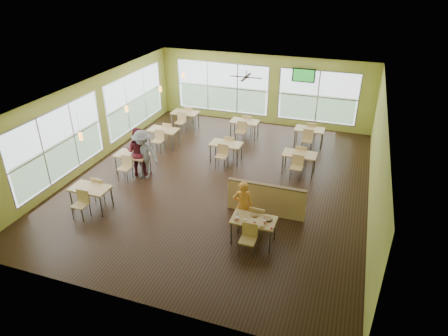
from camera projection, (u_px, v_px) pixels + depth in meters
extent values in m
plane|color=black|center=(221.00, 180.00, 14.17)|extent=(12.00, 12.00, 0.00)
plane|color=white|center=(220.00, 92.00, 12.68)|extent=(12.00, 12.00, 0.00)
cube|color=#C7C851|center=(263.00, 90.00, 18.45)|extent=(10.00, 0.04, 3.20)
cube|color=#C7C851|center=(126.00, 246.00, 8.40)|extent=(10.00, 0.04, 3.20)
cube|color=#C7C851|center=(94.00, 121.00, 14.86)|extent=(0.04, 12.00, 3.20)
cube|color=#C7C851|center=(377.00, 160.00, 11.99)|extent=(0.04, 12.00, 3.20)
cube|color=white|center=(59.00, 144.00, 13.21)|extent=(0.02, 4.50, 2.35)
cube|color=white|center=(136.00, 100.00, 17.40)|extent=(0.02, 4.50, 2.35)
cube|color=white|center=(222.00, 87.00, 19.05)|extent=(4.50, 0.02, 2.35)
cube|color=white|center=(318.00, 97.00, 17.76)|extent=(3.50, 0.02, 2.35)
cube|color=#B7BABC|center=(107.00, 147.00, 15.85)|extent=(0.04, 9.40, 0.05)
cube|color=#B7BABC|center=(267.00, 116.00, 18.94)|extent=(8.00, 0.04, 0.05)
cube|color=#DAAF75|center=(254.00, 220.00, 10.74)|extent=(1.20, 0.70, 0.04)
cube|color=brown|center=(254.00, 221.00, 10.76)|extent=(1.22, 0.71, 0.01)
cylinder|color=slate|center=(231.00, 233.00, 10.83)|extent=(0.05, 0.05, 0.71)
cylinder|color=slate|center=(270.00, 241.00, 10.52)|extent=(0.05, 0.05, 0.71)
cylinder|color=slate|center=(237.00, 222.00, 11.32)|extent=(0.05, 0.05, 0.71)
cylinder|color=slate|center=(275.00, 229.00, 11.01)|extent=(0.05, 0.05, 0.71)
cube|color=#DAAF75|center=(258.00, 217.00, 11.33)|extent=(0.42, 0.42, 0.04)
cube|color=#DAAF75|center=(260.00, 207.00, 11.39)|extent=(0.42, 0.04, 0.40)
cube|color=#DAAF75|center=(248.00, 240.00, 10.41)|extent=(0.42, 0.42, 0.04)
cube|color=#DAAF75|center=(246.00, 238.00, 10.15)|extent=(0.42, 0.04, 0.40)
cube|color=#DAAF75|center=(266.00, 200.00, 12.07)|extent=(2.40, 0.12, 1.00)
cube|color=brown|center=(267.00, 185.00, 11.82)|extent=(2.40, 0.14, 0.04)
cube|color=#DAAF75|center=(90.00, 188.00, 12.24)|extent=(1.20, 0.70, 0.04)
cube|color=brown|center=(90.00, 189.00, 12.25)|extent=(1.22, 0.71, 0.01)
cylinder|color=slate|center=(71.00, 200.00, 12.32)|extent=(0.05, 0.05, 0.71)
cylinder|color=slate|center=(101.00, 206.00, 12.01)|extent=(0.05, 0.05, 0.71)
cylinder|color=slate|center=(83.00, 191.00, 12.81)|extent=(0.05, 0.05, 0.71)
cylinder|color=slate|center=(112.00, 197.00, 12.50)|extent=(0.05, 0.05, 0.71)
cube|color=#DAAF75|center=(102.00, 187.00, 12.83)|extent=(0.42, 0.42, 0.04)
cube|color=#DAAF75|center=(104.00, 179.00, 12.88)|extent=(0.42, 0.04, 0.40)
cube|color=#DAAF75|center=(80.00, 205.00, 11.90)|extent=(0.42, 0.42, 0.04)
cube|color=#DAAF75|center=(75.00, 202.00, 11.64)|extent=(0.42, 0.04, 0.40)
cube|color=#DAAF75|center=(132.00, 155.00, 14.33)|extent=(1.20, 0.70, 0.04)
cube|color=brown|center=(132.00, 155.00, 14.34)|extent=(1.22, 0.71, 0.01)
cylinder|color=slate|center=(116.00, 165.00, 14.42)|extent=(0.05, 0.05, 0.71)
cylinder|color=slate|center=(142.00, 170.00, 14.11)|extent=(0.05, 0.05, 0.71)
cylinder|color=slate|center=(124.00, 158.00, 14.90)|extent=(0.05, 0.05, 0.71)
cylinder|color=slate|center=(150.00, 163.00, 14.59)|extent=(0.05, 0.05, 0.71)
cube|color=#DAAF75|center=(140.00, 155.00, 14.92)|extent=(0.42, 0.42, 0.04)
cube|color=#DAAF75|center=(142.00, 148.00, 14.98)|extent=(0.42, 0.04, 0.40)
cube|color=#DAAF75|center=(125.00, 168.00, 14.00)|extent=(0.42, 0.42, 0.04)
cube|color=#DAAF75|center=(121.00, 165.00, 13.74)|extent=(0.42, 0.04, 0.40)
cube|color=#DAAF75|center=(163.00, 130.00, 16.42)|extent=(1.20, 0.70, 0.04)
cube|color=brown|center=(163.00, 130.00, 16.44)|extent=(1.22, 0.71, 0.01)
cylinder|color=slate|center=(149.00, 139.00, 16.51)|extent=(0.05, 0.05, 0.71)
cylinder|color=slate|center=(173.00, 142.00, 16.20)|extent=(0.05, 0.05, 0.71)
cylinder|color=slate|center=(156.00, 134.00, 17.00)|extent=(0.05, 0.05, 0.71)
cylinder|color=slate|center=(179.00, 137.00, 16.69)|extent=(0.05, 0.05, 0.71)
cube|color=#DAAF75|center=(170.00, 131.00, 17.02)|extent=(0.42, 0.42, 0.04)
cube|color=#DAAF75|center=(171.00, 125.00, 17.07)|extent=(0.42, 0.04, 0.40)
cube|color=#DAAF75|center=(158.00, 141.00, 16.09)|extent=(0.42, 0.42, 0.04)
cube|color=#DAAF75|center=(155.00, 138.00, 15.83)|extent=(0.42, 0.04, 0.40)
cube|color=#DAAF75|center=(185.00, 113.00, 18.27)|extent=(1.20, 0.70, 0.04)
cube|color=brown|center=(185.00, 113.00, 18.28)|extent=(1.22, 0.71, 0.01)
cylinder|color=slate|center=(172.00, 121.00, 18.35)|extent=(0.05, 0.05, 0.71)
cylinder|color=slate|center=(194.00, 124.00, 18.04)|extent=(0.05, 0.05, 0.71)
cylinder|color=slate|center=(177.00, 117.00, 18.84)|extent=(0.05, 0.05, 0.71)
cylinder|color=slate|center=(199.00, 119.00, 18.53)|extent=(0.05, 0.05, 0.71)
cube|color=#DAAF75|center=(190.00, 114.00, 18.86)|extent=(0.42, 0.42, 0.04)
cube|color=#DAAF75|center=(191.00, 109.00, 18.92)|extent=(0.42, 0.04, 0.40)
cube|color=#DAAF75|center=(180.00, 122.00, 17.94)|extent=(0.42, 0.42, 0.04)
cube|color=#DAAF75|center=(178.00, 119.00, 17.68)|extent=(0.42, 0.04, 0.40)
cube|color=#DAAF75|center=(226.00, 144.00, 15.17)|extent=(1.20, 0.70, 0.04)
cube|color=brown|center=(226.00, 144.00, 15.19)|extent=(1.22, 0.71, 0.01)
cylinder|color=slate|center=(210.00, 154.00, 15.26)|extent=(0.05, 0.05, 0.71)
cylinder|color=slate|center=(237.00, 158.00, 14.95)|extent=(0.05, 0.05, 0.71)
cylinder|color=slate|center=(216.00, 148.00, 15.75)|extent=(0.05, 0.05, 0.71)
cylinder|color=slate|center=(242.00, 152.00, 15.44)|extent=(0.05, 0.05, 0.71)
cube|color=#DAAF75|center=(231.00, 145.00, 15.76)|extent=(0.42, 0.42, 0.04)
cube|color=#DAAF75|center=(232.00, 138.00, 15.82)|extent=(0.42, 0.04, 0.40)
cube|color=#DAAF75|center=(221.00, 156.00, 14.84)|extent=(0.42, 0.42, 0.04)
cube|color=#DAAF75|center=(220.00, 153.00, 14.58)|extent=(0.42, 0.04, 0.40)
cube|color=#DAAF75|center=(245.00, 121.00, 17.27)|extent=(1.20, 0.70, 0.04)
cube|color=brown|center=(245.00, 122.00, 17.28)|extent=(1.22, 0.71, 0.01)
cylinder|color=slate|center=(231.00, 130.00, 17.35)|extent=(0.05, 0.05, 0.71)
cylinder|color=slate|center=(255.00, 133.00, 17.05)|extent=(0.05, 0.05, 0.71)
cylinder|color=slate|center=(235.00, 126.00, 17.84)|extent=(0.05, 0.05, 0.71)
cylinder|color=slate|center=(258.00, 129.00, 17.53)|extent=(0.05, 0.05, 0.71)
cube|color=#DAAF75|center=(248.00, 123.00, 17.86)|extent=(0.42, 0.42, 0.04)
cube|color=#DAAF75|center=(249.00, 117.00, 17.92)|extent=(0.42, 0.04, 0.40)
cube|color=#DAAF75|center=(241.00, 132.00, 16.94)|extent=(0.42, 0.42, 0.04)
cube|color=#DAAF75|center=(240.00, 129.00, 16.68)|extent=(0.42, 0.04, 0.40)
cube|color=#DAAF75|center=(300.00, 154.00, 14.37)|extent=(1.20, 0.70, 0.04)
cube|color=brown|center=(300.00, 155.00, 14.38)|extent=(1.22, 0.71, 0.01)
cylinder|color=slate|center=(283.00, 165.00, 14.46)|extent=(0.05, 0.05, 0.71)
cylinder|color=slate|center=(313.00, 169.00, 14.15)|extent=(0.05, 0.05, 0.71)
cylinder|color=slate|center=(286.00, 158.00, 14.94)|extent=(0.05, 0.05, 0.71)
cylinder|color=slate|center=(315.00, 162.00, 14.63)|extent=(0.05, 0.05, 0.71)
cube|color=#DAAF75|center=(301.00, 155.00, 14.96)|extent=(0.42, 0.42, 0.04)
cube|color=#DAAF75|center=(303.00, 147.00, 15.02)|extent=(0.42, 0.04, 0.40)
cube|color=#DAAF75|center=(296.00, 168.00, 14.04)|extent=(0.42, 0.42, 0.04)
cube|color=#DAAF75|center=(296.00, 164.00, 13.78)|extent=(0.42, 0.04, 0.40)
cube|color=#DAAF75|center=(310.00, 129.00, 16.47)|extent=(1.20, 0.70, 0.04)
cube|color=brown|center=(310.00, 130.00, 16.48)|extent=(1.22, 0.71, 0.01)
cylinder|color=slate|center=(295.00, 139.00, 16.55)|extent=(0.05, 0.05, 0.71)
cylinder|color=slate|center=(321.00, 142.00, 16.24)|extent=(0.05, 0.05, 0.71)
cylinder|color=slate|center=(297.00, 133.00, 17.04)|extent=(0.05, 0.05, 0.71)
cylinder|color=slate|center=(323.00, 137.00, 16.73)|extent=(0.05, 0.05, 0.71)
cube|color=#DAAF75|center=(311.00, 131.00, 17.06)|extent=(0.42, 0.42, 0.04)
cube|color=#DAAF75|center=(312.00, 124.00, 17.11)|extent=(0.42, 0.04, 0.40)
cube|color=#DAAF75|center=(307.00, 141.00, 16.13)|extent=(0.42, 0.42, 0.04)
cube|color=#DAAF75|center=(307.00, 137.00, 15.87)|extent=(0.42, 0.04, 0.40)
cylinder|color=#2D2119|center=(78.00, 123.00, 11.25)|extent=(0.01, 0.01, 0.70)
cylinder|color=orange|center=(81.00, 136.00, 11.44)|extent=(0.11, 0.11, 0.22)
cylinder|color=#2D2119|center=(125.00, 98.00, 13.35)|extent=(0.01, 0.01, 0.70)
cylinder|color=orange|center=(127.00, 109.00, 13.53)|extent=(0.11, 0.11, 0.22)
cylinder|color=#2D2119|center=(160.00, 79.00, 15.44)|extent=(0.01, 0.01, 0.70)
cylinder|color=orange|center=(160.00, 89.00, 15.63)|extent=(0.11, 0.11, 0.22)
cylinder|color=#2D2119|center=(183.00, 66.00, 17.28)|extent=(0.01, 0.01, 0.70)
cylinder|color=orange|center=(183.00, 75.00, 17.47)|extent=(0.11, 0.11, 0.22)
cylinder|color=#2D2119|center=(246.00, 74.00, 15.25)|extent=(0.03, 0.03, 0.24)
cylinder|color=#2D2119|center=(246.00, 77.00, 15.32)|extent=(0.16, 0.16, 0.06)
cube|color=#2D2119|center=(255.00, 78.00, 15.22)|extent=(0.55, 0.10, 0.01)
cube|color=#2D2119|center=(249.00, 75.00, 15.61)|extent=(0.10, 0.55, 0.01)
cube|color=#2D2119|center=(237.00, 76.00, 15.42)|extent=(0.55, 0.10, 0.01)
cube|color=#2D2119|center=(244.00, 79.00, 15.03)|extent=(0.10, 0.55, 0.01)
cube|color=black|center=(304.00, 75.00, 17.46)|extent=(1.00, 0.06, 0.60)
cube|color=green|center=(304.00, 76.00, 17.43)|extent=(0.90, 0.01, 0.52)
imported|color=orange|center=(243.00, 206.00, 11.26)|extent=(0.65, 0.51, 1.57)
imported|color=maroon|center=(138.00, 152.00, 14.17)|extent=(0.94, 0.76, 1.79)
imported|color=slate|center=(143.00, 154.00, 13.98)|extent=(1.17, 0.68, 1.79)
cone|color=white|center=(238.00, 219.00, 10.64)|extent=(0.09, 0.09, 0.11)
cylinder|color=#C10106|center=(238.00, 219.00, 10.64)|extent=(0.08, 0.08, 0.03)
cylinder|color=white|center=(238.00, 217.00, 10.61)|extent=(0.09, 0.09, 0.01)
cylinder|color=blue|center=(238.00, 214.00, 10.56)|extent=(0.01, 0.05, 0.21)
cone|color=white|center=(245.00, 221.00, 10.56)|extent=(0.09, 0.09, 0.11)
cylinder|color=#C10106|center=(245.00, 221.00, 10.56)|extent=(0.08, 0.08, 0.03)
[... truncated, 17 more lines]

